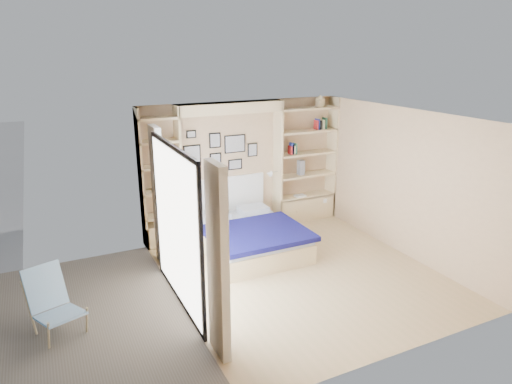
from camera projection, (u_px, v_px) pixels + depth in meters
name	position (u px, v px, depth m)	size (l,w,h in m)	color
ground	(300.00, 273.00, 7.28)	(4.50, 4.50, 0.00)	tan
room_shell	(239.00, 186.00, 8.11)	(4.50, 4.50, 4.50)	tan
bed	(249.00, 236.00, 8.01)	(1.65, 2.14, 1.07)	beige
photo_gallery	(220.00, 150.00, 8.52)	(1.48, 0.02, 0.82)	black
reading_lamps	(233.00, 178.00, 8.55)	(1.92, 0.12, 0.15)	silver
shelf_decor	(293.00, 141.00, 8.98)	(3.51, 0.23, 2.03)	#A51E1E
deck	(57.00, 330.00, 5.79)	(3.20, 4.00, 0.05)	brown
deck_chair	(53.00, 302.00, 5.69)	(0.73, 0.94, 0.83)	tan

